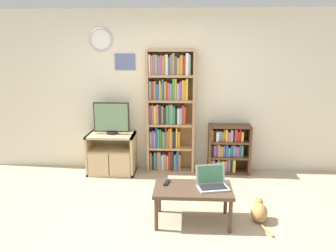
# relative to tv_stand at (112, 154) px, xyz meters

# --- Properties ---
(ground_plane) EXTENTS (18.00, 18.00, 0.00)m
(ground_plane) POSITION_rel_tv_stand_xyz_m (0.83, -1.71, -0.33)
(ground_plane) COLOR tan
(wall_back) EXTENTS (6.31, 0.09, 2.60)m
(wall_back) POSITION_rel_tv_stand_xyz_m (0.82, 0.30, 0.98)
(wall_back) COLOR beige
(wall_back) RESTS_ON ground_plane
(tv_stand) EXTENTS (0.75, 0.47, 0.65)m
(tv_stand) POSITION_rel_tv_stand_xyz_m (0.00, 0.00, 0.00)
(tv_stand) COLOR tan
(tv_stand) RESTS_ON ground_plane
(television) EXTENTS (0.57, 0.18, 0.51)m
(television) POSITION_rel_tv_stand_xyz_m (0.02, 0.04, 0.58)
(television) COLOR black
(television) RESTS_ON tv_stand
(bookshelf_tall) EXTENTS (0.76, 0.26, 1.98)m
(bookshelf_tall) POSITION_rel_tv_stand_xyz_m (0.93, 0.14, 0.68)
(bookshelf_tall) COLOR tan
(bookshelf_tall) RESTS_ON ground_plane
(bookshelf_short) EXTENTS (0.67, 0.28, 0.80)m
(bookshelf_short) POSITION_rel_tv_stand_xyz_m (1.88, 0.13, 0.07)
(bookshelf_short) COLOR brown
(bookshelf_short) RESTS_ON ground_plane
(coffee_table) EXTENTS (0.90, 0.51, 0.42)m
(coffee_table) POSITION_rel_tv_stand_xyz_m (1.29, -1.49, 0.05)
(coffee_table) COLOR #4C3828
(coffee_table) RESTS_ON ground_plane
(laptop) EXTENTS (0.39, 0.34, 0.25)m
(laptop) POSITION_rel_tv_stand_xyz_m (1.51, -1.45, 0.16)
(laptop) COLOR #B7BABC
(laptop) RESTS_ON coffee_table
(remote_near_laptop) EXTENTS (0.08, 0.17, 0.02)m
(remote_near_laptop) POSITION_rel_tv_stand_xyz_m (0.98, -1.38, 0.11)
(remote_near_laptop) COLOR black
(remote_near_laptop) RESTS_ON coffee_table
(cat) EXTENTS (0.20, 0.48, 0.27)m
(cat) POSITION_rel_tv_stand_xyz_m (2.07, -1.44, -0.21)
(cat) COLOR #B78447
(cat) RESTS_ON ground_plane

